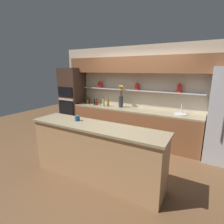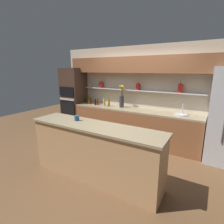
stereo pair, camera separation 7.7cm
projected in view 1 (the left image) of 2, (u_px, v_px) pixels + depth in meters
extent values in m
plane|color=brown|center=(114.00, 161.00, 3.88)|extent=(12.00, 12.00, 0.00)
cube|color=beige|center=(142.00, 94.00, 4.92)|extent=(5.20, 0.10, 2.60)
cube|color=#B7B7BC|center=(136.00, 90.00, 4.83)|extent=(3.46, 0.18, 0.02)
cylinder|color=#AD1E19|center=(100.00, 85.00, 5.37)|extent=(0.14, 0.14, 0.16)
sphere|color=#AD1E19|center=(100.00, 82.00, 5.35)|extent=(0.05, 0.05, 0.05)
cylinder|color=#AD1E19|center=(137.00, 87.00, 4.78)|extent=(0.12, 0.12, 0.17)
sphere|color=#AD1E19|center=(137.00, 83.00, 4.76)|extent=(0.04, 0.04, 0.04)
cylinder|color=#AD1E19|center=(179.00, 88.00, 4.25)|extent=(0.11, 0.11, 0.20)
sphere|color=#AD1E19|center=(180.00, 83.00, 4.22)|extent=(0.04, 0.04, 0.04)
cube|color=brown|center=(140.00, 65.00, 4.55)|extent=(4.42, 0.34, 0.42)
cube|color=brown|center=(132.00, 126.00, 4.87)|extent=(3.56, 0.62, 0.88)
cube|color=gray|center=(132.00, 110.00, 4.76)|extent=(3.56, 0.62, 0.04)
cube|color=tan|center=(96.00, 153.00, 3.18)|extent=(2.50, 0.55, 0.98)
cube|color=gray|center=(95.00, 126.00, 3.06)|extent=(2.56, 0.61, 0.04)
cube|color=#3D281E|center=(73.00, 99.00, 5.77)|extent=(0.69, 0.62, 2.02)
cube|color=black|center=(66.00, 108.00, 5.55)|extent=(0.58, 0.02, 0.40)
cube|color=black|center=(65.00, 92.00, 5.43)|extent=(0.58, 0.02, 0.28)
cube|color=#B7B7BC|center=(66.00, 99.00, 5.49)|extent=(0.60, 0.02, 0.06)
cylinder|color=#2D2D33|center=(121.00, 102.00, 4.96)|extent=(0.13, 0.13, 0.32)
cylinder|color=#4C3319|center=(121.00, 91.00, 4.86)|extent=(0.03, 0.03, 0.27)
sphere|color=yellow|center=(122.00, 87.00, 4.80)|extent=(0.05, 0.05, 0.05)
cylinder|color=#4C3319|center=(121.00, 91.00, 4.89)|extent=(0.01, 0.06, 0.27)
sphere|color=yellow|center=(119.00, 86.00, 4.88)|extent=(0.05, 0.05, 0.05)
cylinder|color=#4C3319|center=(121.00, 91.00, 4.89)|extent=(0.04, 0.01, 0.28)
sphere|color=yellow|center=(121.00, 86.00, 4.90)|extent=(0.05, 0.05, 0.05)
cylinder|color=#4C3319|center=(122.00, 92.00, 4.90)|extent=(0.03, 0.04, 0.20)
sphere|color=yellow|center=(124.00, 89.00, 4.87)|extent=(0.05, 0.05, 0.05)
cylinder|color=#4C3319|center=(121.00, 91.00, 4.89)|extent=(0.02, 0.03, 0.26)
sphere|color=yellow|center=(120.00, 87.00, 4.89)|extent=(0.05, 0.05, 0.05)
cylinder|color=#4C3319|center=(121.00, 91.00, 4.89)|extent=(0.01, 0.03, 0.25)
sphere|color=yellow|center=(123.00, 87.00, 4.84)|extent=(0.05, 0.05, 0.05)
cylinder|color=#B7B7BC|center=(180.00, 114.00, 4.16)|extent=(0.30, 0.30, 0.02)
cylinder|color=#B7B7BC|center=(182.00, 108.00, 4.23)|extent=(0.02, 0.02, 0.22)
cylinder|color=#B7B7BC|center=(182.00, 104.00, 4.15)|extent=(0.02, 0.12, 0.02)
cylinder|color=black|center=(95.00, 103.00, 5.26)|extent=(0.05, 0.05, 0.14)
cylinder|color=black|center=(94.00, 100.00, 5.24)|extent=(0.03, 0.03, 0.04)
cylinder|color=black|center=(94.00, 99.00, 5.23)|extent=(0.03, 0.03, 0.01)
cylinder|color=#9E4C0A|center=(88.00, 102.00, 5.45)|extent=(0.05, 0.05, 0.11)
cylinder|color=#9E4C0A|center=(88.00, 100.00, 5.43)|extent=(0.03, 0.03, 0.04)
cylinder|color=black|center=(87.00, 99.00, 5.42)|extent=(0.03, 0.03, 0.01)
cylinder|color=maroon|center=(89.00, 101.00, 5.64)|extent=(0.05, 0.05, 0.12)
cylinder|color=maroon|center=(89.00, 98.00, 5.62)|extent=(0.03, 0.03, 0.04)
cylinder|color=black|center=(89.00, 98.00, 5.61)|extent=(0.03, 0.03, 0.01)
cylinder|color=tan|center=(104.00, 103.00, 5.10)|extent=(0.07, 0.07, 0.21)
cylinder|color=tan|center=(103.00, 98.00, 5.07)|extent=(0.03, 0.03, 0.04)
cylinder|color=black|center=(103.00, 97.00, 5.06)|extent=(0.03, 0.03, 0.01)
cylinder|color=olive|center=(108.00, 103.00, 5.11)|extent=(0.06, 0.06, 0.19)
cylinder|color=olive|center=(108.00, 99.00, 5.08)|extent=(0.03, 0.03, 0.05)
cylinder|color=black|center=(108.00, 98.00, 5.08)|extent=(0.03, 0.03, 0.01)
cylinder|color=#193814|center=(86.00, 99.00, 5.62)|extent=(0.08, 0.08, 0.24)
cylinder|color=#193814|center=(86.00, 94.00, 5.58)|extent=(0.02, 0.02, 0.08)
cylinder|color=black|center=(86.00, 93.00, 5.57)|extent=(0.03, 0.03, 0.01)
cylinder|color=maroon|center=(97.00, 102.00, 5.31)|extent=(0.06, 0.06, 0.14)
cylinder|color=maroon|center=(97.00, 100.00, 5.29)|extent=(0.03, 0.03, 0.04)
cylinder|color=black|center=(97.00, 99.00, 5.28)|extent=(0.03, 0.03, 0.01)
cylinder|color=#235184|center=(77.00, 118.00, 3.31)|extent=(0.09, 0.09, 0.10)
cube|color=#235184|center=(79.00, 119.00, 3.28)|extent=(0.02, 0.01, 0.06)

